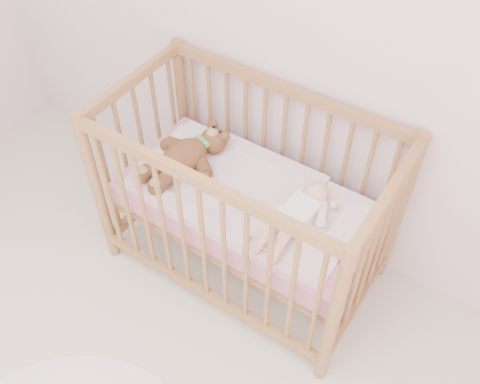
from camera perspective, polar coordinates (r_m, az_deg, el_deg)
The scene contains 6 objects.
wall_back at distance 2.35m, azimuth 6.77°, elevation 18.95°, with size 4.00×0.02×2.70m, color silver.
crib at distance 2.62m, azimuth 0.60°, elevation -1.10°, with size 1.36×0.76×1.00m, color #9E6743, non-canonical shape.
mattress at distance 2.63m, azimuth 0.60°, elevation -1.32°, with size 1.22×0.62×0.13m, color pink.
blanket at distance 2.57m, azimuth 0.61°, elevation -0.22°, with size 1.10×0.58×0.06m, color pink, non-canonical shape.
baby at distance 2.41m, azimuth 6.21°, elevation -2.13°, with size 0.25×0.52×0.12m, color silver, non-canonical shape.
teddy_bear at distance 2.65m, azimuth -5.96°, elevation 3.82°, with size 0.38×0.55×0.15m, color brown, non-canonical shape.
Camera 1 is at (0.91, 0.14, 2.46)m, focal length 40.00 mm.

